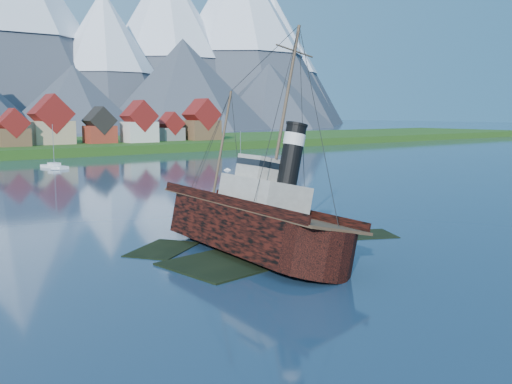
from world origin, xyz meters
TOP-DOWN VIEW (x-y plane):
  - ground at (0.00, 0.00)m, footprint 1400.00×1400.00m
  - shoal at (1.78, 2.15)m, footprint 31.71×21.24m
  - tugboat_wreck at (-2.75, 1.62)m, footprint 7.08×30.53m
  - sailboat_d at (43.58, 66.71)m, footprint 5.23×7.14m
  - sailboat_e at (9.15, 99.55)m, footprint 4.34×10.27m

SIDE VIEW (x-z plane):
  - shoal at x=1.78m, z-range -0.92..0.22m
  - ground at x=0.00m, z-range 0.00..0.00m
  - sailboat_d at x=43.58m, z-range -4.70..5.16m
  - sailboat_e at x=9.15m, z-range -5.53..6.04m
  - tugboat_wreck at x=-2.75m, z-range -9.06..15.13m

